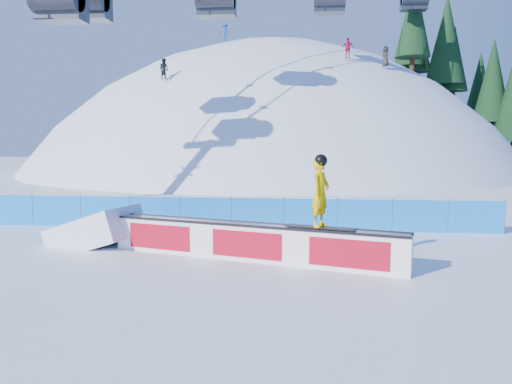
# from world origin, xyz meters

# --- Properties ---
(ground) EXTENTS (160.00, 160.00, 0.00)m
(ground) POSITION_xyz_m (0.00, 0.00, 0.00)
(ground) COLOR white
(ground) RESTS_ON ground
(snow_hill) EXTENTS (64.00, 64.00, 64.00)m
(snow_hill) POSITION_xyz_m (0.00, 42.00, -18.00)
(snow_hill) COLOR white
(snow_hill) RESTS_ON ground
(treeline) EXTENTS (23.12, 12.41, 19.70)m
(treeline) POSITION_xyz_m (22.68, 40.14, 10.19)
(treeline) COLOR #342015
(treeline) RESTS_ON ground
(safety_fence) EXTENTS (22.05, 0.05, 1.30)m
(safety_fence) POSITION_xyz_m (0.00, 4.50, 0.60)
(safety_fence) COLOR #0E7DE9
(safety_fence) RESTS_ON ground
(rail_box) EXTENTS (8.62, 3.16, 1.06)m
(rail_box) POSITION_xyz_m (2.27, -0.31, 0.52)
(rail_box) COLOR white
(rail_box) RESTS_ON ground
(snow_ramp) EXTENTS (3.29, 2.56, 1.80)m
(snow_ramp) POSITION_xyz_m (-3.00, 1.30, 0.00)
(snow_ramp) COLOR white
(snow_ramp) RESTS_ON ground
(snowboarder) EXTENTS (1.91, 0.88, 1.98)m
(snowboarder) POSITION_xyz_m (4.21, -0.90, 2.03)
(snowboarder) COLOR black
(snowboarder) RESTS_ON rail_box
(distant_skiers) EXTENTS (18.72, 10.25, 6.36)m
(distant_skiers) POSITION_xyz_m (0.38, 29.81, 11.21)
(distant_skiers) COLOR black
(distant_skiers) RESTS_ON ground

